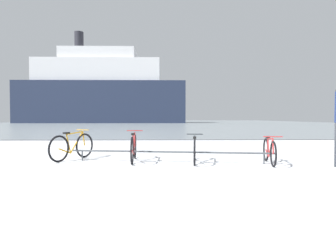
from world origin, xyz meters
TOP-DOWN VIEW (x-y plane):
  - ground at (0.00, 53.90)m, footprint 80.00×132.00m
  - bike_rack at (-0.98, 2.39)m, footprint 5.42×0.84m
  - bicycle_0 at (-3.73, 2.89)m, footprint 0.81×1.59m
  - bicycle_1 at (-1.96, 2.55)m, footprint 0.46×1.80m
  - bicycle_2 at (-0.30, 2.33)m, footprint 0.46×1.61m
  - bicycle_3 at (1.62, 2.07)m, footprint 0.46×1.57m
  - ferry_ship at (-15.14, 61.14)m, footprint 37.15×11.28m

SIDE VIEW (x-z plane):
  - ground at x=0.00m, z-range -0.08..0.00m
  - bike_rack at x=-0.98m, z-range 0.12..0.42m
  - bicycle_2 at x=-0.30m, z-range -0.04..0.71m
  - bicycle_3 at x=1.62m, z-range -0.03..0.71m
  - bicycle_1 at x=-1.96m, z-range -0.04..0.80m
  - bicycle_0 at x=-3.73m, z-range -0.04..0.81m
  - ferry_ship at x=-15.14m, z-range -3.43..17.46m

